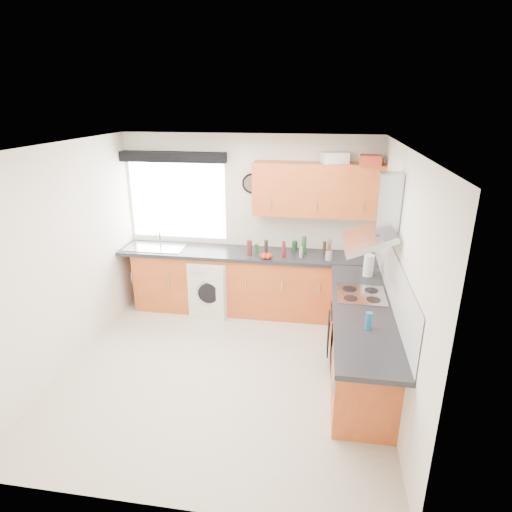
% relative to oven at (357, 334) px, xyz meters
% --- Properties ---
extents(ground_plane, '(3.60, 3.60, 0.00)m').
position_rel_oven_xyz_m(ground_plane, '(-1.50, -0.30, -0.42)').
color(ground_plane, beige).
extents(ceiling, '(3.60, 3.60, 0.02)m').
position_rel_oven_xyz_m(ceiling, '(-1.50, -0.30, 2.08)').
color(ceiling, white).
rests_on(ceiling, wall_back).
extents(wall_back, '(3.60, 0.02, 2.50)m').
position_rel_oven_xyz_m(wall_back, '(-1.50, 1.50, 0.82)').
color(wall_back, silver).
rests_on(wall_back, ground_plane).
extents(wall_front, '(3.60, 0.02, 2.50)m').
position_rel_oven_xyz_m(wall_front, '(-1.50, -2.10, 0.82)').
color(wall_front, silver).
rests_on(wall_front, ground_plane).
extents(wall_left, '(0.02, 3.60, 2.50)m').
position_rel_oven_xyz_m(wall_left, '(-3.30, -0.30, 0.82)').
color(wall_left, silver).
rests_on(wall_left, ground_plane).
extents(wall_right, '(0.02, 3.60, 2.50)m').
position_rel_oven_xyz_m(wall_right, '(0.30, -0.30, 0.82)').
color(wall_right, silver).
rests_on(wall_right, ground_plane).
extents(window, '(1.40, 0.02, 1.10)m').
position_rel_oven_xyz_m(window, '(-2.55, 1.49, 1.12)').
color(window, silver).
rests_on(window, wall_back).
extents(window_blind, '(1.50, 0.18, 0.14)m').
position_rel_oven_xyz_m(window_blind, '(-2.55, 1.40, 1.76)').
color(window_blind, black).
rests_on(window_blind, wall_back).
extents(splashback, '(0.01, 3.00, 0.54)m').
position_rel_oven_xyz_m(splashback, '(0.29, 0.00, 0.75)').
color(splashback, white).
rests_on(splashback, wall_right).
extents(base_cab_back, '(3.00, 0.58, 0.86)m').
position_rel_oven_xyz_m(base_cab_back, '(-1.60, 1.21, 0.01)').
color(base_cab_back, '#AA481D').
rests_on(base_cab_back, ground_plane).
extents(base_cab_corner, '(0.60, 0.60, 0.86)m').
position_rel_oven_xyz_m(base_cab_corner, '(0.00, 1.20, 0.01)').
color(base_cab_corner, '#AA481D').
rests_on(base_cab_corner, ground_plane).
extents(base_cab_right, '(0.58, 2.10, 0.86)m').
position_rel_oven_xyz_m(base_cab_right, '(0.01, -0.15, 0.01)').
color(base_cab_right, '#AA481D').
rests_on(base_cab_right, ground_plane).
extents(worktop_back, '(3.60, 0.62, 0.05)m').
position_rel_oven_xyz_m(worktop_back, '(-1.50, 1.20, 0.46)').
color(worktop_back, black).
rests_on(worktop_back, base_cab_back).
extents(worktop_right, '(0.62, 2.42, 0.05)m').
position_rel_oven_xyz_m(worktop_right, '(0.00, -0.30, 0.46)').
color(worktop_right, black).
rests_on(worktop_right, base_cab_right).
extents(sink, '(0.84, 0.46, 0.10)m').
position_rel_oven_xyz_m(sink, '(-2.83, 1.20, 0.52)').
color(sink, '#9DA3AD').
rests_on(sink, worktop_back).
extents(oven, '(0.56, 0.58, 0.85)m').
position_rel_oven_xyz_m(oven, '(0.00, 0.00, 0.00)').
color(oven, black).
rests_on(oven, ground_plane).
extents(hob_plate, '(0.52, 0.52, 0.01)m').
position_rel_oven_xyz_m(hob_plate, '(0.00, 0.00, 0.49)').
color(hob_plate, '#9DA3AD').
rests_on(hob_plate, worktop_right).
extents(extractor_hood, '(0.52, 0.78, 0.66)m').
position_rel_oven_xyz_m(extractor_hood, '(0.10, -0.00, 1.34)').
color(extractor_hood, '#9DA3AD').
rests_on(extractor_hood, wall_right).
extents(upper_cabinets, '(1.70, 0.35, 0.70)m').
position_rel_oven_xyz_m(upper_cabinets, '(-0.55, 1.32, 1.38)').
color(upper_cabinets, '#AA481D').
rests_on(upper_cabinets, wall_back).
extents(washing_machine, '(0.63, 0.62, 0.80)m').
position_rel_oven_xyz_m(washing_machine, '(-1.96, 1.12, -0.02)').
color(washing_machine, silver).
rests_on(washing_machine, ground_plane).
extents(wall_clock, '(0.28, 0.04, 0.28)m').
position_rel_oven_xyz_m(wall_clock, '(-1.45, 1.46, 1.40)').
color(wall_clock, black).
rests_on(wall_clock, wall_back).
extents(casserole, '(0.39, 0.33, 0.14)m').
position_rel_oven_xyz_m(casserole, '(-0.35, 1.35, 1.79)').
color(casserole, silver).
rests_on(casserole, upper_cabinets).
extents(storage_box, '(0.29, 0.25, 0.12)m').
position_rel_oven_xyz_m(storage_box, '(0.10, 1.22, 1.79)').
color(storage_box, '#AF331B').
rests_on(storage_box, upper_cabinets).
extents(utensil_pot, '(0.11, 0.11, 0.13)m').
position_rel_oven_xyz_m(utensil_pot, '(-0.35, 1.05, 0.55)').
color(utensil_pot, gray).
rests_on(utensil_pot, worktop_back).
extents(kitchen_roll, '(0.13, 0.13, 0.27)m').
position_rel_oven_xyz_m(kitchen_roll, '(0.12, 0.59, 0.62)').
color(kitchen_roll, silver).
rests_on(kitchen_roll, worktop_right).
extents(tomato_cluster, '(0.18, 0.18, 0.07)m').
position_rel_oven_xyz_m(tomato_cluster, '(-1.18, 1.00, 0.52)').
color(tomato_cluster, '#B4270E').
rests_on(tomato_cluster, worktop_back).
extents(jar_0, '(0.04, 0.04, 0.16)m').
position_rel_oven_xyz_m(jar_0, '(-0.72, 1.10, 0.56)').
color(jar_0, '#A6A08D').
rests_on(jar_0, worktop_back).
extents(jar_1, '(0.05, 0.05, 0.18)m').
position_rel_oven_xyz_m(jar_1, '(-0.41, 1.29, 0.58)').
color(jar_1, '#2D2219').
rests_on(jar_1, worktop_back).
extents(jar_2, '(0.07, 0.07, 0.14)m').
position_rel_oven_xyz_m(jar_2, '(-0.82, 1.37, 0.55)').
color(jar_2, '#153A1B').
rests_on(jar_2, worktop_back).
extents(jar_3, '(0.06, 0.06, 0.26)m').
position_rel_oven_xyz_m(jar_3, '(-0.69, 1.22, 0.61)').
color(jar_3, '#1C5123').
rests_on(jar_3, worktop_back).
extents(jar_4, '(0.07, 0.07, 0.21)m').
position_rel_oven_xyz_m(jar_4, '(-1.43, 1.09, 0.59)').
color(jar_4, '#501D1C').
rests_on(jar_4, worktop_back).
extents(jar_5, '(0.05, 0.05, 0.19)m').
position_rel_oven_xyz_m(jar_5, '(-1.21, 1.20, 0.58)').
color(jar_5, black).
rests_on(jar_5, worktop_back).
extents(jar_6, '(0.05, 0.05, 0.23)m').
position_rel_oven_xyz_m(jar_6, '(-0.95, 1.07, 0.60)').
color(jar_6, maroon).
rests_on(jar_6, worktop_back).
extents(jar_7, '(0.05, 0.05, 0.13)m').
position_rel_oven_xyz_m(jar_7, '(-1.34, 1.18, 0.55)').
color(jar_7, '#1F5721').
rests_on(jar_7, worktop_back).
extents(bottle_0, '(0.06, 0.06, 0.17)m').
position_rel_oven_xyz_m(bottle_0, '(0.01, -0.73, 0.57)').
color(bottle_0, '#1A5A7C').
rests_on(bottle_0, worktop_right).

